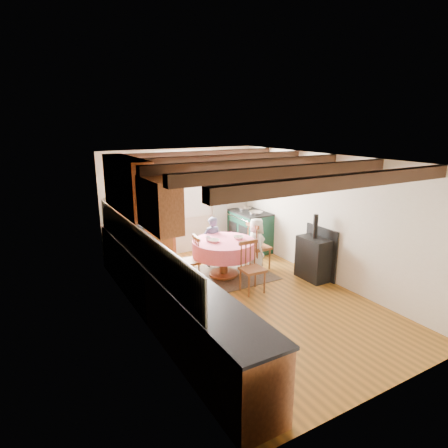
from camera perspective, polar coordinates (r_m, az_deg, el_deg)
floor at (r=6.71m, az=3.47°, el=-11.09°), size 3.60×5.50×0.00m
ceiling at (r=6.05m, az=3.83°, el=9.76°), size 3.60×5.50×0.00m
wall_back at (r=8.63m, az=-6.47°, el=3.25°), size 3.60×0.00×2.40m
wall_front at (r=4.40m, az=24.06°, el=-9.86°), size 3.60×0.00×2.40m
wall_left at (r=5.53m, az=-12.15°, el=-3.80°), size 0.00×5.50×2.40m
wall_right at (r=7.39m, az=15.37°, el=0.79°), size 0.00×5.50×2.40m
beam_a at (r=4.55m, az=17.98°, el=6.15°), size 3.60×0.16×0.16m
beam_b at (r=5.26m, az=9.91°, el=7.79°), size 3.60×0.16×0.16m
beam_c at (r=6.06m, az=3.82°, el=8.91°), size 3.60×0.16×0.16m
beam_d at (r=6.91m, az=-0.84°, el=9.71°), size 3.60×0.16×0.16m
beam_e at (r=7.80m, az=-4.47°, el=10.28°), size 3.60×0.16×0.16m
splash_left at (r=5.81m, az=-12.88°, el=-2.92°), size 0.02×4.50×0.55m
splash_back at (r=8.28m, az=-12.77°, el=2.45°), size 1.40×0.02×0.55m
base_cabinet_left at (r=5.91m, az=-8.93°, el=-10.35°), size 0.60×5.30×0.88m
base_cabinet_back at (r=8.20m, az=-12.21°, el=-3.14°), size 1.30×0.60×0.88m
worktop_left at (r=5.73m, az=-8.93°, el=-6.15°), size 0.64×5.30×0.04m
worktop_back at (r=8.06m, az=-12.35°, el=-0.07°), size 1.30×0.64×0.04m
wall_cabinet_glass at (r=6.52m, az=-14.38°, el=5.73°), size 0.34×1.80×0.90m
wall_cabinet_solid at (r=5.13m, az=-9.73°, el=2.95°), size 0.34×0.90×0.70m
window_frame at (r=8.59m, az=-5.90°, el=5.91°), size 1.34×0.03×1.54m
window_pane at (r=8.59m, az=-5.91°, el=5.92°), size 1.20×0.01×1.40m
curtain_left at (r=8.30m, az=-10.92°, el=1.88°), size 0.35×0.10×2.10m
curtain_right at (r=8.98m, az=-0.63°, el=3.15°), size 0.35×0.10×2.10m
curtain_rod at (r=8.44m, az=-5.77°, el=9.86°), size 2.00×0.03×0.03m
wall_picture at (r=9.01m, az=5.05°, el=7.01°), size 0.04×0.50×0.60m
wall_plate at (r=8.98m, az=-0.30°, el=7.04°), size 0.30×0.02×0.30m
rug at (r=7.60m, az=-0.05°, el=-7.76°), size 1.83×1.42×0.01m
dining_table at (r=7.47m, az=-0.05°, el=-5.20°), size 1.22×1.22×0.74m
chair_near at (r=6.78m, az=4.31°, el=-6.55°), size 0.41×0.43×0.92m
chair_left at (r=7.21m, az=-5.32°, el=-5.35°), size 0.44×0.43×0.90m
chair_right at (r=7.88m, az=5.24°, el=-3.22°), size 0.45×0.43×0.98m
aga_range at (r=8.97m, az=3.89°, el=-0.99°), size 0.67×1.04×0.96m
cast_iron_stove at (r=7.46m, az=13.37°, el=-3.41°), size 0.39×0.64×1.29m
child_far at (r=7.92m, az=-1.80°, el=-2.70°), size 0.40×0.27×1.08m
child_right at (r=7.78m, az=4.82°, el=-3.04°), size 0.48×0.61×1.09m
bowl_a at (r=7.26m, az=-1.48°, el=-2.52°), size 0.29×0.29×0.05m
bowl_b at (r=7.44m, az=2.20°, el=-2.06°), size 0.25×0.25×0.06m
cup at (r=7.32m, az=-2.44°, el=-2.22°), size 0.14×0.14×0.09m
canister_tall at (r=7.90m, az=-14.36°, el=0.61°), size 0.15×0.15×0.25m
canister_wide at (r=8.11m, az=-12.58°, el=0.92°), size 0.19×0.19×0.21m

